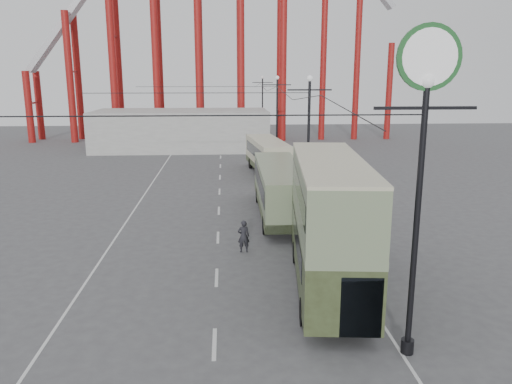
{
  "coord_description": "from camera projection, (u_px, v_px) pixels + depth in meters",
  "views": [
    {
      "loc": [
        -0.55,
        -18.04,
        9.24
      ],
      "look_at": [
        1.17,
        8.77,
        3.0
      ],
      "focal_mm": 35.0,
      "sensor_mm": 36.0,
      "label": 1
    }
  ],
  "objects": [
    {
      "name": "single_decker_green",
      "position": [
        280.0,
        188.0,
        33.52
      ],
      "size": [
        2.96,
        12.2,
        3.44
      ],
      "rotation": [
        0.0,
        0.0,
        -0.01
      ],
      "color": "gray",
      "rests_on": "ground"
    },
    {
      "name": "double_decker_bus",
      "position": [
        329.0,
        218.0,
        21.61
      ],
      "size": [
        3.77,
        11.08,
        5.84
      ],
      "rotation": [
        0.0,
        0.0,
        -0.1
      ],
      "color": "#333B20",
      "rests_on": "ground"
    },
    {
      "name": "lamp_post_near",
      "position": [
        424.0,
        122.0,
        15.31
      ],
      "size": [
        3.2,
        0.44,
        10.8
      ],
      "color": "black",
      "rests_on": "ground"
    },
    {
      "name": "lamp_post_distant",
      "position": [
        262.0,
        106.0,
        79.22
      ],
      "size": [
        3.2,
        0.44,
        9.32
      ],
      "color": "black",
      "rests_on": "ground"
    },
    {
      "name": "lamp_post_far",
      "position": [
        277.0,
        117.0,
        57.83
      ],
      "size": [
        3.2,
        0.44,
        9.32
      ],
      "color": "black",
      "rests_on": "ground"
    },
    {
      "name": "lamp_post_mid",
      "position": [
        308.0,
        140.0,
        36.45
      ],
      "size": [
        3.2,
        0.44,
        9.32
      ],
      "color": "black",
      "rests_on": "ground"
    },
    {
      "name": "fairground_shed",
      "position": [
        182.0,
        130.0,
        64.41
      ],
      "size": [
        22.0,
        10.0,
        5.0
      ],
      "primitive_type": "cube",
      "color": "#9C9C97",
      "rests_on": "ground"
    },
    {
      "name": "ground",
      "position": [
        241.0,
        317.0,
        19.66
      ],
      "size": [
        160.0,
        160.0,
        0.0
      ],
      "primitive_type": "plane",
      "color": "#4B4C4E",
      "rests_on": "ground"
    },
    {
      "name": "single_decker_cream",
      "position": [
        267.0,
        155.0,
        48.26
      ],
      "size": [
        3.74,
        10.73,
        3.27
      ],
      "rotation": [
        0.0,
        0.0,
        0.1
      ],
      "color": "beige",
      "rests_on": "ground"
    },
    {
      "name": "pedestrian",
      "position": [
        244.0,
        236.0,
        26.72
      ],
      "size": [
        0.69,
        0.49,
        1.77
      ],
      "primitive_type": "imported",
      "rotation": [
        0.0,
        0.0,
        3.25
      ],
      "color": "black",
      "rests_on": "ground"
    },
    {
      "name": "road_markings",
      "position": [
        221.0,
        198.0,
        38.75
      ],
      "size": [
        12.52,
        120.0,
        0.01
      ],
      "color": "silver",
      "rests_on": "ground"
    }
  ]
}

